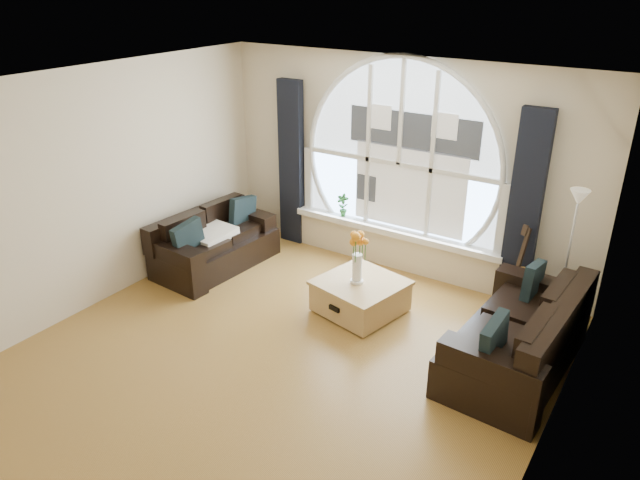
% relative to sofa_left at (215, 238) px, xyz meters
% --- Properties ---
extents(ground, '(5.00, 5.50, 0.01)m').
position_rel_sofa_left_xyz_m(ground, '(1.96, -1.39, -0.40)').
color(ground, brown).
rests_on(ground, ground).
extents(ceiling, '(5.00, 5.50, 0.01)m').
position_rel_sofa_left_xyz_m(ceiling, '(1.96, -1.39, 2.30)').
color(ceiling, silver).
rests_on(ceiling, ground).
extents(wall_back, '(5.00, 0.01, 2.70)m').
position_rel_sofa_left_xyz_m(wall_back, '(1.96, 1.36, 0.95)').
color(wall_back, beige).
rests_on(wall_back, ground).
extents(wall_left, '(0.01, 5.50, 2.70)m').
position_rel_sofa_left_xyz_m(wall_left, '(-0.54, -1.39, 0.95)').
color(wall_left, beige).
rests_on(wall_left, ground).
extents(wall_right, '(0.01, 5.50, 2.70)m').
position_rel_sofa_left_xyz_m(wall_right, '(4.46, -1.39, 0.95)').
color(wall_right, beige).
rests_on(wall_right, ground).
extents(attic_slope, '(0.92, 5.50, 0.72)m').
position_rel_sofa_left_xyz_m(attic_slope, '(4.16, -1.39, 1.95)').
color(attic_slope, silver).
rests_on(attic_slope, ground).
extents(arched_window, '(2.60, 0.06, 2.15)m').
position_rel_sofa_left_xyz_m(arched_window, '(1.96, 1.33, 1.23)').
color(arched_window, silver).
rests_on(arched_window, wall_back).
extents(window_sill, '(2.90, 0.22, 0.08)m').
position_rel_sofa_left_xyz_m(window_sill, '(1.96, 1.26, 0.11)').
color(window_sill, white).
rests_on(window_sill, wall_back).
extents(window_frame, '(2.76, 0.08, 2.15)m').
position_rel_sofa_left_xyz_m(window_frame, '(1.96, 1.30, 1.23)').
color(window_frame, white).
rests_on(window_frame, wall_back).
extents(neighbor_house, '(1.70, 0.02, 1.50)m').
position_rel_sofa_left_xyz_m(neighbor_house, '(2.11, 1.31, 1.10)').
color(neighbor_house, silver).
rests_on(neighbor_house, wall_back).
extents(curtain_left, '(0.35, 0.12, 2.30)m').
position_rel_sofa_left_xyz_m(curtain_left, '(0.36, 1.24, 0.75)').
color(curtain_left, black).
rests_on(curtain_left, ground).
extents(curtain_right, '(0.35, 0.12, 2.30)m').
position_rel_sofa_left_xyz_m(curtain_right, '(3.56, 1.24, 0.75)').
color(curtain_right, black).
rests_on(curtain_right, ground).
extents(sofa_left, '(0.93, 1.69, 0.73)m').
position_rel_sofa_left_xyz_m(sofa_left, '(0.00, 0.00, 0.00)').
color(sofa_left, black).
rests_on(sofa_left, ground).
extents(sofa_right, '(1.04, 1.91, 0.82)m').
position_rel_sofa_left_xyz_m(sofa_right, '(3.96, -0.08, 0.00)').
color(sofa_right, black).
rests_on(sofa_right, ground).
extents(coffee_chest, '(1.04, 1.04, 0.43)m').
position_rel_sofa_left_xyz_m(coffee_chest, '(2.17, 0.03, -0.19)').
color(coffee_chest, '#AE864C').
rests_on(coffee_chest, ground).
extents(throw_blanket, '(0.59, 0.59, 0.10)m').
position_rel_sofa_left_xyz_m(throw_blanket, '(-0.01, -0.09, 0.10)').
color(throw_blanket, silver).
rests_on(throw_blanket, sofa_left).
extents(vase_flowers, '(0.24, 0.24, 0.70)m').
position_rel_sofa_left_xyz_m(vase_flowers, '(2.14, -0.01, 0.38)').
color(vase_flowers, white).
rests_on(vase_flowers, coffee_chest).
extents(floor_lamp, '(0.24, 0.24, 1.60)m').
position_rel_sofa_left_xyz_m(floor_lamp, '(4.14, 0.93, 0.40)').
color(floor_lamp, '#B2B2B2').
rests_on(floor_lamp, ground).
extents(guitar, '(0.43, 0.37, 1.06)m').
position_rel_sofa_left_xyz_m(guitar, '(3.64, 1.15, 0.13)').
color(guitar, olive).
rests_on(guitar, ground).
extents(potted_plant, '(0.18, 0.14, 0.31)m').
position_rel_sofa_left_xyz_m(potted_plant, '(1.19, 1.26, 0.31)').
color(potted_plant, '#1E6023').
rests_on(potted_plant, window_sill).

